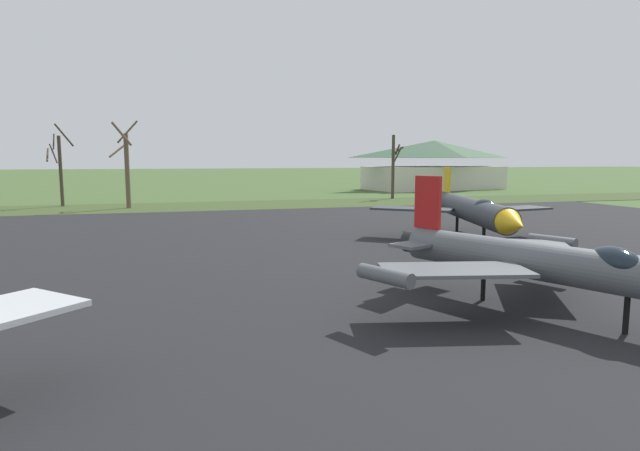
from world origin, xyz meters
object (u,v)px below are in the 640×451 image
Objects in this scene: jet_fighter_rear_center at (472,210)px; info_placard_rear_center at (518,257)px; jet_fighter_front_right at (556,263)px; visitor_building at (434,165)px.

info_placard_rear_center is (-2.06, -7.58, -1.57)m from jet_fighter_rear_center.
visitor_building reaches higher than jet_fighter_front_right.
info_placard_rear_center is 69.57m from visitor_building.
jet_fighter_rear_center is at bearing 68.07° from jet_fighter_front_right.
jet_fighter_front_right is at bearing -111.93° from jet_fighter_rear_center.
jet_fighter_front_right is 13.34× the size of info_placard_rear_center.
jet_fighter_front_right is at bearing -114.91° from visitor_building.
jet_fighter_rear_center is at bearing 74.81° from info_placard_rear_center.
jet_fighter_front_right is 15.87m from jet_fighter_rear_center.
jet_fighter_rear_center is 8.00m from info_placard_rear_center.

